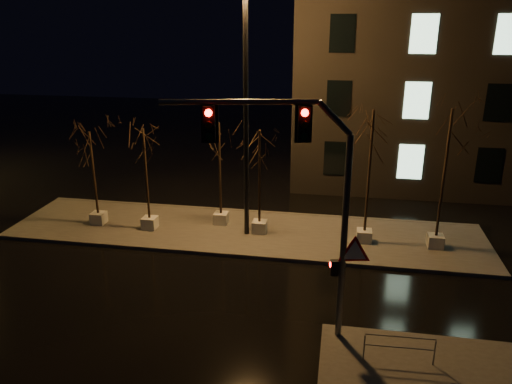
# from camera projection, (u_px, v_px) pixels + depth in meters

# --- Properties ---
(ground) EXTENTS (90.00, 90.00, 0.00)m
(ground) POSITION_uv_depth(u_px,v_px,m) (211.00, 300.00, 17.82)
(ground) COLOR black
(ground) RESTS_ON ground
(median) EXTENTS (22.00, 5.00, 0.15)m
(median) POSITION_uv_depth(u_px,v_px,m) (244.00, 232.00, 23.38)
(median) COLOR #43403B
(median) RESTS_ON ground
(building) EXTENTS (25.00, 12.00, 15.00)m
(building) POSITION_uv_depth(u_px,v_px,m) (512.00, 54.00, 29.80)
(building) COLOR black
(building) RESTS_ON ground
(tree_0) EXTENTS (1.80, 1.80, 4.63)m
(tree_0) POSITION_uv_depth(u_px,v_px,m) (91.00, 153.00, 22.99)
(tree_0) COLOR beige
(tree_0) RESTS_ON median
(tree_1) EXTENTS (1.80, 1.80, 4.91)m
(tree_1) POSITION_uv_depth(u_px,v_px,m) (144.00, 152.00, 22.34)
(tree_1) COLOR beige
(tree_1) RESTS_ON median
(tree_2) EXTENTS (1.80, 1.80, 5.06)m
(tree_2) POSITION_uv_depth(u_px,v_px,m) (219.00, 146.00, 22.85)
(tree_2) COLOR beige
(tree_2) RESTS_ON median
(tree_3) EXTENTS (1.80, 1.80, 4.94)m
(tree_3) POSITION_uv_depth(u_px,v_px,m) (260.00, 154.00, 21.90)
(tree_3) COLOR beige
(tree_3) RESTS_ON median
(tree_4) EXTENTS (1.80, 1.80, 6.05)m
(tree_4) POSITION_uv_depth(u_px,v_px,m) (371.00, 141.00, 20.65)
(tree_4) COLOR beige
(tree_4) RESTS_ON median
(tree_5) EXTENTS (1.80, 1.80, 6.18)m
(tree_5) POSITION_uv_depth(u_px,v_px,m) (448.00, 141.00, 20.10)
(tree_5) COLOR beige
(tree_5) RESTS_ON median
(traffic_signal_mast) EXTENTS (5.95, 1.13, 7.35)m
(traffic_signal_mast) POSITION_uv_depth(u_px,v_px,m) (305.00, 189.00, 14.04)
(traffic_signal_mast) COLOR #515357
(traffic_signal_mast) RESTS_ON sidewalk_corner
(streetlight_main) EXTENTS (2.68, 1.08, 10.87)m
(streetlight_main) POSITION_uv_depth(u_px,v_px,m) (246.00, 97.00, 20.93)
(streetlight_main) COLOR black
(streetlight_main) RESTS_ON median
(guard_rail_a) EXTENTS (2.00, 0.11, 0.86)m
(guard_rail_a) POSITION_uv_depth(u_px,v_px,m) (400.00, 345.00, 14.22)
(guard_rail_a) COLOR #515357
(guard_rail_a) RESTS_ON sidewalk_corner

